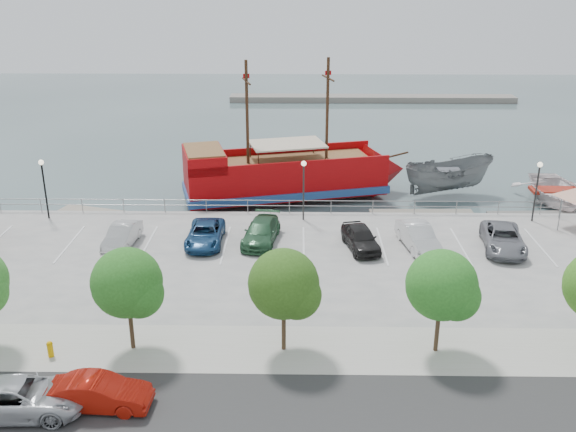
{
  "coord_description": "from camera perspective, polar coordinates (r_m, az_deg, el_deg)",
  "views": [
    {
      "loc": [
        -0.39,
        -35.46,
        16.46
      ],
      "look_at": [
        -1.0,
        2.0,
        2.0
      ],
      "focal_mm": 40.0,
      "sensor_mm": 36.0,
      "label": 1
    }
  ],
  "objects": [
    {
      "name": "street_sedan",
      "position": [
        27.53,
        -16.44,
        -14.86
      ],
      "size": [
        4.22,
        1.65,
        1.37
      ],
      "primitive_type": "imported",
      "rotation": [
        0.0,
        0.0,
        1.52
      ],
      "color": "#9F1409",
      "rests_on": "street"
    },
    {
      "name": "parked_car_g",
      "position": [
        42.29,
        18.59,
        -1.92
      ],
      "size": [
        3.08,
        5.43,
        1.43
      ],
      "primitive_type": "imported",
      "rotation": [
        0.0,
        0.0,
        -0.14
      ],
      "color": "gray",
      "rests_on": "land_slab"
    },
    {
      "name": "far_shore",
      "position": [
        92.64,
        7.48,
        10.32
      ],
      "size": [
        40.0,
        3.0,
        0.8
      ],
      "primitive_type": "cube",
      "color": "gray",
      "rests_on": "ground"
    },
    {
      "name": "dock_east",
      "position": [
        51.06,
        21.17,
        -0.15
      ],
      "size": [
        6.94,
        2.22,
        0.39
      ],
      "primitive_type": "cube",
      "rotation": [
        0.0,
        0.0,
        0.04
      ],
      "color": "slate",
      "rests_on": "ground"
    },
    {
      "name": "sidewalk",
      "position": [
        30.32,
        1.55,
        -11.76
      ],
      "size": [
        100.0,
        4.0,
        0.05
      ],
      "primitive_type": "cube",
      "color": "#AAA699",
      "rests_on": "land_slab"
    },
    {
      "name": "pirate_ship",
      "position": [
        51.71,
        1.16,
        3.65
      ],
      "size": [
        18.88,
        9.43,
        11.68
      ],
      "rotation": [
        0.0,
        0.0,
        0.26
      ],
      "color": "#A10508",
      "rests_on": "ground"
    },
    {
      "name": "tree_d",
      "position": [
        28.6,
        -0.1,
        -6.3
      ],
      "size": [
        3.3,
        3.2,
        5.0
      ],
      "color": "#473321",
      "rests_on": "sidewalk"
    },
    {
      "name": "seawall_railing",
      "position": [
        46.11,
        1.36,
        0.88
      ],
      "size": [
        50.0,
        0.06,
        1.0
      ],
      "color": "gray",
      "rests_on": "land_slab"
    },
    {
      "name": "ground",
      "position": [
        39.53,
        1.41,
        -5.12
      ],
      "size": [
        160.0,
        160.0,
        0.0
      ],
      "primitive_type": "plane",
      "color": "#3B4B4E"
    },
    {
      "name": "lamp_post_mid",
      "position": [
        44.09,
        1.4,
        3.24
      ],
      "size": [
        0.36,
        0.36,
        4.28
      ],
      "color": "black",
      "rests_on": "land_slab"
    },
    {
      "name": "lamp_post_left",
      "position": [
        47.48,
        -20.92,
        3.14
      ],
      "size": [
        0.36,
        0.36,
        4.28
      ],
      "color": "black",
      "rests_on": "land_slab"
    },
    {
      "name": "parked_car_f",
      "position": [
        41.1,
        11.48,
        -1.81
      ],
      "size": [
        2.37,
        4.81,
        1.52
      ],
      "primitive_type": "imported",
      "rotation": [
        0.0,
        0.0,
        0.17
      ],
      "color": "silver",
      "rests_on": "land_slab"
    },
    {
      "name": "patrol_boat",
      "position": [
        54.02,
        14.07,
        3.26
      ],
      "size": [
        8.2,
        4.81,
        2.98
      ],
      "primitive_type": "imported",
      "rotation": [
        0.0,
        0.0,
        1.84
      ],
      "color": "slate",
      "rests_on": "ground"
    },
    {
      "name": "lamp_post_right",
      "position": [
        47.04,
        21.31,
        2.92
      ],
      "size": [
        0.36,
        0.36,
        4.28
      ],
      "color": "black",
      "rests_on": "land_slab"
    },
    {
      "name": "tree_e",
      "position": [
        29.34,
        13.78,
        -6.22
      ],
      "size": [
        3.3,
        3.2,
        5.0
      ],
      "color": "#473321",
      "rests_on": "sidewalk"
    },
    {
      "name": "parked_car_c",
      "position": [
        41.25,
        -7.37,
        -1.6
      ],
      "size": [
        2.23,
        4.79,
        1.33
      ],
      "primitive_type": "imported",
      "rotation": [
        0.0,
        0.0,
        0.01
      ],
      "color": "navy",
      "rests_on": "land_slab"
    },
    {
      "name": "parked_car_d",
      "position": [
        41.19,
        -2.4,
        -1.41
      ],
      "size": [
        2.62,
        5.07,
        1.41
      ],
      "primitive_type": "imported",
      "rotation": [
        0.0,
        0.0,
        -0.14
      ],
      "color": "#2B5937",
      "rests_on": "land_slab"
    },
    {
      "name": "tree_c",
      "position": [
        29.56,
        -13.88,
        -6.01
      ],
      "size": [
        3.3,
        3.2,
        5.0
      ],
      "color": "#473321",
      "rests_on": "sidewalk"
    },
    {
      "name": "dock_west",
      "position": [
        50.13,
        -16.33,
        0.07
      ],
      "size": [
        7.05,
        3.83,
        0.39
      ],
      "primitive_type": "cube",
      "rotation": [
        0.0,
        0.0,
        -0.3
      ],
      "color": "gray",
      "rests_on": "ground"
    },
    {
      "name": "street_van",
      "position": [
        28.26,
        -22.69,
        -14.63
      ],
      "size": [
        5.32,
        2.7,
        1.44
      ],
      "primitive_type": "imported",
      "rotation": [
        0.0,
        0.0,
        1.63
      ],
      "color": "#ABAEB3",
      "rests_on": "street"
    },
    {
      "name": "dock_mid",
      "position": [
        48.77,
        11.87,
        -0.07
      ],
      "size": [
        7.77,
        2.35,
        0.44
      ],
      "primitive_type": "cube",
      "rotation": [
        0.0,
        0.0,
        0.02
      ],
      "color": "gray",
      "rests_on": "ground"
    },
    {
      "name": "fire_hydrant",
      "position": [
        31.45,
        -20.39,
        -10.99
      ],
      "size": [
        0.28,
        0.28,
        0.82
      ],
      "rotation": [
        0.0,
        0.0,
        0.41
      ],
      "color": "#DF9F00",
      "rests_on": "sidewalk"
    },
    {
      "name": "parked_car_e",
      "position": [
        40.45,
        6.48,
        -1.93
      ],
      "size": [
        2.55,
        4.55,
        1.46
      ],
      "primitive_type": "imported",
      "rotation": [
        0.0,
        0.0,
        0.2
      ],
      "color": "black",
      "rests_on": "land_slab"
    },
    {
      "name": "speedboat",
      "position": [
        55.08,
        22.72,
        1.83
      ],
      "size": [
        5.85,
        8.02,
        1.63
      ],
      "primitive_type": "imported",
      "rotation": [
        0.0,
        0.0,
        -0.03
      ],
      "color": "silver",
      "rests_on": "ground"
    },
    {
      "name": "parked_car_b",
      "position": [
        41.94,
        -14.53,
        -1.7
      ],
      "size": [
        1.77,
        4.27,
        1.37
      ],
      "primitive_type": "imported",
      "rotation": [
        0.0,
        0.0,
        -0.08
      ],
      "color": "#B3B3B3",
      "rests_on": "land_slab"
    }
  ]
}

